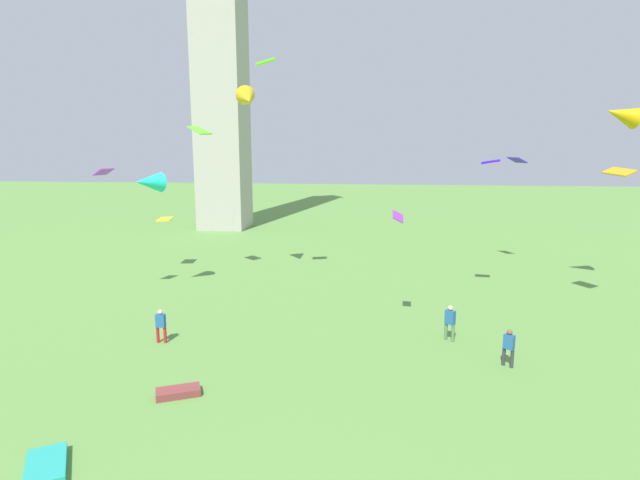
{
  "coord_description": "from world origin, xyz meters",
  "views": [
    {
      "loc": [
        1.78,
        -8.15,
        8.91
      ],
      "look_at": [
        -1.2,
        16.38,
        4.37
      ],
      "focal_mm": 27.9,
      "sensor_mm": 36.0,
      "label": 1
    }
  ],
  "objects": [
    {
      "name": "person_0",
      "position": [
        -8.21,
        12.76,
        0.91
      ],
      "size": [
        0.5,
        0.24,
        1.61
      ],
      "rotation": [
        0.0,
        0.0,
        3.15
      ],
      "color": "red",
      "rests_on": "ground_plane"
    },
    {
      "name": "person_1",
      "position": [
        7.18,
        12.03,
        0.91
      ],
      "size": [
        0.48,
        0.45,
        1.61
      ],
      "rotation": [
        0.0,
        0.0,
        2.47
      ],
      "color": "#2D3338",
      "rests_on": "ground_plane"
    },
    {
      "name": "person_2",
      "position": [
        5.15,
        14.62,
        0.98
      ],
      "size": [
        0.51,
        0.49,
        1.73
      ],
      "rotation": [
        0.0,
        0.0,
        2.45
      ],
      "color": "#51754C",
      "rests_on": "ground_plane"
    },
    {
      "name": "kite_flying_0",
      "position": [
        -11.94,
        20.07,
        6.97
      ],
      "size": [
        1.96,
        2.13,
        1.3
      ],
      "rotation": [
        0.0,
        0.0,
        5.71
      ],
      "color": "#1ED7C6"
    },
    {
      "name": "kite_flying_1",
      "position": [
        11.69,
        30.22,
        8.11
      ],
      "size": [
        1.31,
        1.54,
        0.45
      ],
      "rotation": [
        0.0,
        0.0,
        5.13
      ],
      "color": "#3222B5"
    },
    {
      "name": "kite_flying_2",
      "position": [
        -10.05,
        23.86,
        10.11
      ],
      "size": [
        1.65,
        1.49,
        0.63
      ],
      "rotation": [
        0.0,
        0.0,
        5.77
      ],
      "color": "#60D72B"
    },
    {
      "name": "kite_flying_3",
      "position": [
        -5.08,
        21.7,
        13.95
      ],
      "size": [
        1.28,
        0.9,
        0.62
      ],
      "rotation": [
        0.0,
        0.0,
        0.11
      ],
      "color": "#46CE05"
    },
    {
      "name": "kite_flying_4",
      "position": [
        -13.97,
        26.54,
        3.81
      ],
      "size": [
        1.19,
        1.55,
        0.2
      ],
      "rotation": [
        0.0,
        0.0,
        4.87
      ],
      "color": "yellow"
    },
    {
      "name": "kite_flying_5",
      "position": [
        2.65,
        16.01,
        5.69
      ],
      "size": [
        0.52,
        0.85,
        0.58
      ],
      "rotation": [
        0.0,
        0.0,
        4.7
      ],
      "color": "purple"
    },
    {
      "name": "kite_flying_6",
      "position": [
        -13.98,
        18.78,
        7.63
      ],
      "size": [
        0.91,
        1.2,
        0.41
      ],
      "rotation": [
        0.0,
        0.0,
        4.47
      ],
      "color": "#A735EA"
    },
    {
      "name": "kite_flying_7",
      "position": [
        7.98,
        21.43,
        8.2
      ],
      "size": [
        1.14,
        0.93,
        0.29
      ],
      "rotation": [
        0.0,
        0.0,
        6.03
      ],
      "color": "#3008EB"
    },
    {
      "name": "kite_flying_8",
      "position": [
        15.43,
        23.02,
        10.85
      ],
      "size": [
        2.15,
        1.48,
        1.65
      ],
      "rotation": [
        0.0,
        0.0,
        4.83
      ],
      "color": "#CD9C0A"
    },
    {
      "name": "kite_flying_9",
      "position": [
        14.38,
        20.21,
        7.71
      ],
      "size": [
        1.54,
        1.66,
        0.48
      ],
      "rotation": [
        0.0,
        0.0,
        5.26
      ],
      "color": "#C09115"
    },
    {
      "name": "kite_flying_10",
      "position": [
        -6.67,
        23.39,
        12.06
      ],
      "size": [
        1.96,
        2.37,
        1.72
      ],
      "rotation": [
        0.0,
        0.0,
        0.41
      ],
      "color": "gold"
    },
    {
      "name": "kite_bundle_0",
      "position": [
        -5.42,
        7.99,
        0.14
      ],
      "size": [
        1.72,
        1.31,
        0.28
      ],
      "primitive_type": "cube",
      "rotation": [
        0.0,
        0.0,
        3.58
      ],
      "color": "brown",
      "rests_on": "ground_plane"
    },
    {
      "name": "kite_bundle_1",
      "position": [
        -7.37,
        3.38,
        0.13
      ],
      "size": [
        1.84,
        2.09,
        0.26
      ],
      "primitive_type": "cube",
      "rotation": [
        0.0,
        0.0,
        2.13
      ],
      "color": "teal",
      "rests_on": "ground_plane"
    }
  ]
}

